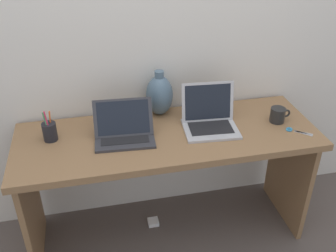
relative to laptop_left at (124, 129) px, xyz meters
name	(u,v)px	position (x,y,z in m)	size (l,w,h in m)	color
ground_plane	(168,230)	(0.24, -0.01, -0.81)	(6.00, 6.00, 0.00)	#564C47
back_wall	(155,37)	(0.24, 0.32, 0.39)	(4.40, 0.04, 2.40)	silver
desk	(168,156)	(0.24, -0.01, -0.21)	(1.69, 0.59, 0.76)	olive
laptop_left	(124,129)	(0.00, 0.00, 0.00)	(0.33, 0.24, 0.20)	#333338
laptop_right	(209,116)	(0.49, 0.02, 0.01)	(0.32, 0.27, 0.24)	#B2B2B7
green_vase	(159,95)	(0.24, 0.22, 0.07)	(0.16, 0.16, 0.28)	slate
coffee_mug	(278,115)	(0.90, -0.02, -0.01)	(0.12, 0.09, 0.09)	black
pen_cup	(50,131)	(-0.39, 0.06, 0.00)	(0.08, 0.08, 0.18)	black
scissors	(294,131)	(0.94, -0.14, -0.05)	(0.13, 0.11, 0.01)	#B7B7BC
power_brick	(153,222)	(0.16, 0.07, -0.80)	(0.07, 0.07, 0.03)	white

